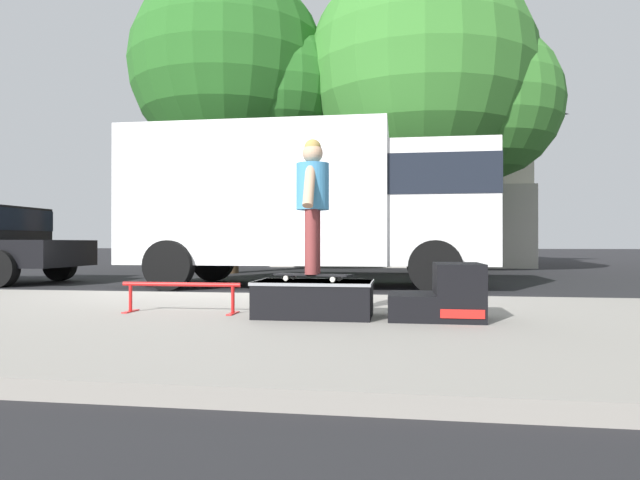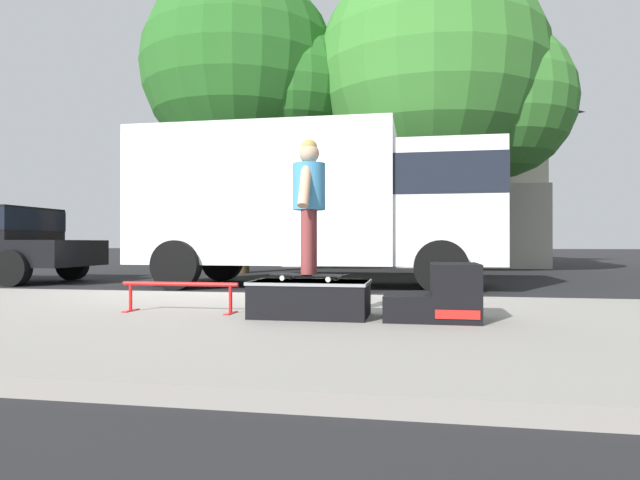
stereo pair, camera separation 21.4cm
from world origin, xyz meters
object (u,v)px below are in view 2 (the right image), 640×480
(street_tree_main, at_px, (444,82))
(street_tree_neighbour, at_px, (250,75))
(grind_rail, at_px, (180,290))
(skater_kid, at_px, (309,195))
(kicker_ramp, at_px, (440,296))
(box_truck, at_px, (316,199))
(skateboard, at_px, (309,275))
(skate_box, at_px, (311,297))

(street_tree_main, relative_size, street_tree_neighbour, 1.02)
(grind_rail, bearing_deg, skater_kid, -3.42)
(kicker_ramp, bearing_deg, box_truck, 113.03)
(skateboard, xyz_separation_m, street_tree_main, (1.81, 9.90, 4.75))
(skate_box, xyz_separation_m, street_tree_main, (1.80, 9.89, 4.97))
(skate_box, xyz_separation_m, kicker_ramp, (1.26, -0.00, 0.03))
(skate_box, distance_m, street_tree_neighbour, 11.31)
(skate_box, distance_m, box_truck, 5.31)
(skate_box, bearing_deg, street_tree_main, 79.71)
(skate_box, xyz_separation_m, skateboard, (-0.01, -0.01, 0.22))
(skateboard, bearing_deg, street_tree_neighbour, 110.90)
(skate_box, relative_size, kicker_ramp, 1.31)
(kicker_ramp, distance_m, box_truck, 5.65)
(box_truck, bearing_deg, grind_rail, -96.16)
(grind_rail, xyz_separation_m, skater_kid, (1.41, -0.08, 0.98))
(grind_rail, xyz_separation_m, street_tree_neighbour, (-2.16, 9.25, 5.25))
(kicker_ramp, relative_size, skateboard, 1.10)
(skate_box, xyz_separation_m, skater_kid, (-0.01, -0.01, 1.02))
(skate_box, distance_m, skateboard, 0.22)
(grind_rail, xyz_separation_m, box_truck, (0.54, 4.98, 1.35))
(kicker_ramp, xyz_separation_m, grind_rail, (-2.68, 0.07, 0.01))
(grind_rail, distance_m, skater_kid, 1.72)
(box_truck, distance_m, street_tree_main, 6.59)
(grind_rail, xyz_separation_m, skateboard, (1.41, -0.08, 0.18))
(kicker_ramp, height_order, skateboard, kicker_ramp)
(grind_rail, distance_m, street_tree_main, 11.45)
(kicker_ramp, bearing_deg, grind_rail, 178.50)
(grind_rail, bearing_deg, kicker_ramp, -1.50)
(skate_box, relative_size, street_tree_main, 0.13)
(skateboard, bearing_deg, skater_kid, 63.43)
(skateboard, xyz_separation_m, box_truck, (-0.87, 5.06, 1.17))
(skateboard, height_order, skater_kid, skater_kid)
(skater_kid, distance_m, street_tree_main, 10.81)
(skate_box, relative_size, grind_rail, 0.90)
(skateboard, relative_size, street_tree_neighbour, 0.09)
(grind_rail, relative_size, box_truck, 0.19)
(skateboard, height_order, street_tree_neighbour, street_tree_neighbour)
(skate_box, relative_size, skater_kid, 0.86)
(skate_box, bearing_deg, street_tree_neighbour, 111.01)
(street_tree_neighbour, bearing_deg, kicker_ramp, -62.57)
(skate_box, bearing_deg, skater_kid, -134.59)
(grind_rail, relative_size, skater_kid, 0.96)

